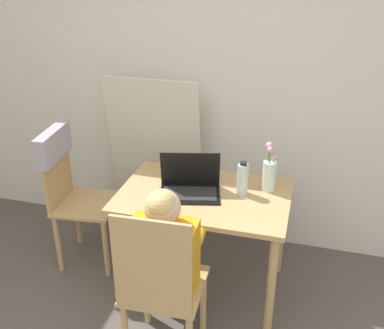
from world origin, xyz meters
TOP-DOWN VIEW (x-y plane):
  - wall_back at (0.00, 2.23)m, footprint 6.40×0.05m
  - dining_table at (0.13, 1.55)m, footprint 1.03×0.68m
  - chair_occupied at (0.07, 0.91)m, footprint 0.42×0.42m
  - chair_spare at (-0.84, 1.62)m, footprint 0.47×0.44m
  - person_seated at (0.06, 1.04)m, footprint 0.36×0.43m
  - laptop at (0.04, 1.55)m, footprint 0.41×0.32m
  - flower_vase at (0.50, 1.71)m, footprint 0.08×0.08m
  - water_bottle at (0.35, 1.62)m, footprint 0.07×0.07m
  - cardboard_panel at (-0.37, 2.08)m, footprint 0.69×0.19m

SIDE VIEW (x-z plane):
  - chair_occupied at x=0.07m, z-range 0.01..0.98m
  - dining_table at x=0.13m, z-range 0.25..0.95m
  - cardboard_panel at x=-0.37m, z-range 0.00..1.26m
  - person_seated at x=0.06m, z-range 0.14..1.16m
  - chair_spare at x=-0.84m, z-range 0.16..1.14m
  - laptop at x=0.04m, z-range 0.64..0.88m
  - water_bottle at x=0.35m, z-range 0.70..0.91m
  - flower_vase at x=0.50m, z-range 0.66..0.97m
  - wall_back at x=0.00m, z-range 0.00..2.50m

